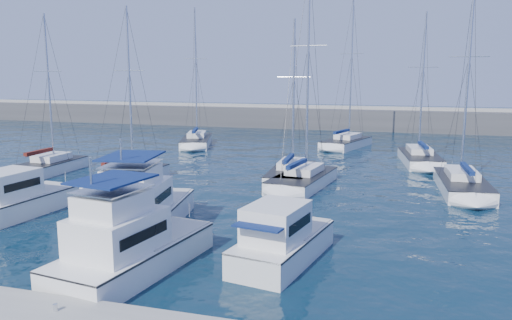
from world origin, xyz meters
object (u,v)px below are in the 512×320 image
(sailboat_mid_d, at_px, (303,179))
(sailboat_mid_e, at_px, (462,184))
(motor_yacht_stbd_inner, at_px, (128,248))
(sailboat_mid_b, at_px, (128,177))
(sailboat_back_c, at_px, (420,158))
(motor_yacht_stbd_outer, at_px, (281,242))
(sailboat_back_b, at_px, (346,143))
(sailboat_back_a, at_px, (196,141))
(motor_yacht_port_inner, at_px, (140,211))
(sailboat_mid_a, at_px, (49,166))
(sailboat_mid_c, at_px, (291,174))
(motor_yacht_port_outer, at_px, (16,200))

(sailboat_mid_d, height_order, sailboat_mid_e, sailboat_mid_d)
(motor_yacht_stbd_inner, xyz_separation_m, sailboat_mid_e, (15.24, 19.79, -0.61))
(sailboat_mid_b, relative_size, sailboat_back_c, 0.96)
(motor_yacht_stbd_outer, bearing_deg, sailboat_back_c, 86.92)
(sailboat_back_b, bearing_deg, sailboat_mid_e, -43.90)
(motor_yacht_stbd_inner, bearing_deg, sailboat_back_b, 91.23)
(sailboat_back_a, bearing_deg, sailboat_mid_b, -99.36)
(sailboat_mid_b, height_order, sailboat_back_a, sailboat_back_a)
(sailboat_mid_d, relative_size, sailboat_back_b, 0.98)
(sailboat_mid_d, bearing_deg, sailboat_mid_e, 16.80)
(sailboat_mid_e, bearing_deg, sailboat_back_c, 100.36)
(motor_yacht_port_inner, relative_size, sailboat_back_b, 0.57)
(sailboat_mid_b, relative_size, sailboat_back_b, 0.81)
(motor_yacht_stbd_outer, distance_m, sailboat_mid_d, 15.27)
(sailboat_mid_b, bearing_deg, sailboat_mid_e, 12.98)
(sailboat_mid_a, distance_m, sailboat_mid_b, 8.87)
(motor_yacht_stbd_inner, height_order, sailboat_mid_a, sailboat_mid_a)
(sailboat_back_a, bearing_deg, sailboat_back_b, -6.18)
(sailboat_mid_a, relative_size, sailboat_mid_c, 1.06)
(motor_yacht_port_outer, xyz_separation_m, sailboat_back_a, (-0.98, 29.77, -0.41))
(motor_yacht_stbd_inner, xyz_separation_m, sailboat_mid_b, (-9.16, 15.59, -0.62))
(sailboat_mid_d, bearing_deg, motor_yacht_stbd_outer, -74.16)
(motor_yacht_port_inner, bearing_deg, sailboat_mid_d, 54.78)
(sailboat_mid_c, distance_m, sailboat_mid_e, 12.58)
(motor_yacht_port_outer, xyz_separation_m, sailboat_mid_d, (14.96, 12.21, -0.40))
(sailboat_mid_a, bearing_deg, motor_yacht_port_outer, -59.57)
(sailboat_mid_b, bearing_deg, sailboat_back_c, 37.84)
(sailboat_mid_a, bearing_deg, sailboat_mid_b, -12.63)
(sailboat_mid_d, bearing_deg, sailboat_back_a, 140.89)
(sailboat_mid_c, distance_m, sailboat_mid_d, 2.34)
(motor_yacht_stbd_outer, relative_size, sailboat_mid_e, 0.45)
(motor_yacht_stbd_outer, xyz_separation_m, sailboat_back_c, (6.81, 27.64, -0.43))
(sailboat_mid_c, height_order, sailboat_mid_e, sailboat_mid_e)
(sailboat_mid_d, xyz_separation_m, sailboat_back_b, (1.02, 20.90, 0.00))
(motor_yacht_stbd_inner, relative_size, sailboat_back_b, 0.50)
(motor_yacht_port_outer, xyz_separation_m, sailboat_back_c, (23.68, 24.71, -0.43))
(motor_yacht_port_outer, relative_size, sailboat_mid_b, 0.53)
(sailboat_back_c, bearing_deg, motor_yacht_stbd_outer, -111.02)
(sailboat_mid_a, relative_size, sailboat_back_a, 0.85)
(sailboat_mid_e, bearing_deg, sailboat_mid_b, -173.03)
(motor_yacht_stbd_inner, relative_size, sailboat_back_c, 0.59)
(sailboat_mid_a, bearing_deg, sailboat_mid_c, 7.10)
(sailboat_mid_a, xyz_separation_m, sailboat_mid_e, (33.05, 2.30, 0.00))
(motor_yacht_stbd_outer, relative_size, sailboat_back_a, 0.42)
(sailboat_mid_a, distance_m, sailboat_back_a, 19.17)
(sailboat_mid_e, bearing_deg, motor_yacht_stbd_inner, -130.40)
(motor_yacht_port_outer, bearing_deg, sailboat_back_a, 97.61)
(sailboat_mid_d, relative_size, sailboat_back_a, 1.04)
(motor_yacht_port_outer, distance_m, sailboat_mid_b, 9.80)
(motor_yacht_stbd_inner, bearing_deg, motor_yacht_stbd_outer, 35.84)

